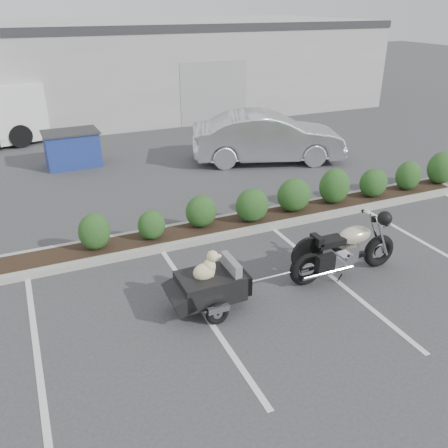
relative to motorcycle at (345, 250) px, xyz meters
name	(u,v)px	position (x,y,z in m)	size (l,w,h in m)	color
ground	(264,276)	(-1.42, 0.58, -0.55)	(90.00, 90.00, 0.00)	#38383A
planter_kerb	(257,220)	(-0.42, 2.78, -0.47)	(12.00, 1.00, 0.15)	#9E9E93
building	(95,67)	(-1.42, 17.58, 1.45)	(26.00, 10.00, 4.00)	#9EA099
motorcycle	(345,250)	(0.00, 0.00, 0.00)	(2.38, 0.80, 1.37)	black
pet_trailer	(209,285)	(-2.79, 0.02, -0.07)	(1.89, 1.05, 1.13)	black
sedan	(268,137)	(2.12, 6.97, 0.26)	(1.71, 4.89, 1.61)	silver
dumpster	(72,148)	(-3.81, 9.10, 0.02)	(1.74, 1.21, 1.12)	navy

